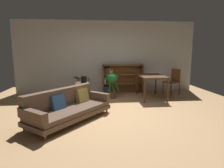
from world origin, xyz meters
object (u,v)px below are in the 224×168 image
Objects in this scene: open_laptop at (81,79)px; dining_chair_near at (173,80)px; media_console at (83,90)px; dining_table at (151,78)px; desk_speaker at (84,79)px; fabric_couch at (68,107)px; bookshelf at (120,79)px; potted_floor_plant at (112,82)px.

dining_chair_near is at bearing 4.31° from open_laptop.
media_console is 1.11× the size of dining_table.
desk_speaker is (0.05, -0.28, 0.41)m from media_console.
fabric_couch is 4.21m from dining_chair_near.
dining_chair_near is at bearing 13.67° from desk_speaker.
bookshelf is at bearing 165.13° from dining_chair_near.
bookshelf is (0.41, 0.88, -0.03)m from potted_floor_plant.
media_console is 2.31m from dining_table.
desk_speaker is 0.13× the size of bookshelf.
potted_floor_plant reaches higher than desk_speaker.
open_laptop is (-0.06, 0.25, 0.34)m from media_console.
open_laptop is 3.33m from dining_chair_near.
bookshelf is (1.61, 2.82, 0.23)m from fabric_couch.
bookshelf is at bearing 36.22° from media_console.
potted_floor_plant reaches higher than open_laptop.
open_laptop is at bearing 101.98° from desk_speaker.
media_console is 6.91× the size of desk_speaker.
media_console is 0.50m from desk_speaker.
open_laptop reaches higher than media_console.
bookshelf is (1.31, 1.28, -0.19)m from desk_speaker.
dining_table is (2.28, 0.01, 0.38)m from media_console.
bookshelf reaches higher than dining_table.
dining_table is 1.35m from bookshelf.
desk_speaker is at bearing -172.37° from dining_table.
desk_speaker reaches higher than open_laptop.
potted_floor_plant is at bearing 175.40° from dining_table.
dining_table is at bearing -47.33° from bookshelf.
dining_chair_near reaches higher than media_console.
open_laptop is 2.47× the size of desk_speaker.
bookshelf is at bearing 44.34° from desk_speaker.
dining_chair_near is (3.21, 0.78, -0.20)m from desk_speaker.
open_laptop is (0.19, 2.06, 0.34)m from fabric_couch.
potted_floor_plant is 0.56× the size of bookshelf.
desk_speaker is 0.16× the size of dining_table.
desk_speaker is (0.11, -0.53, 0.07)m from open_laptop.
dining_table is at bearing 7.63° from desk_speaker.
potted_floor_plant is 0.97m from bookshelf.
bookshelf is at bearing 27.85° from open_laptop.
media_console is at bearing -143.78° from bookshelf.
potted_floor_plant is (0.90, 0.40, -0.16)m from desk_speaker.
potted_floor_plant is at bearing 24.11° from desk_speaker.
dining_table is at bearing -5.68° from open_laptop.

